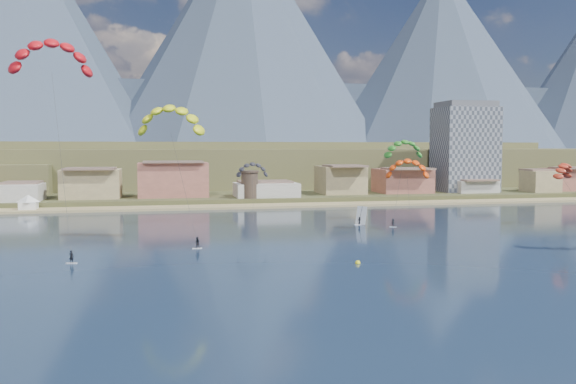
% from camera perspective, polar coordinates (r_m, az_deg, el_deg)
% --- Properties ---
extents(ground, '(2400.00, 2400.00, 0.00)m').
position_cam_1_polar(ground, '(77.41, 4.93, -9.15)').
color(ground, black).
rests_on(ground, ground).
extents(beach, '(2200.00, 12.00, 0.90)m').
position_cam_1_polar(beach, '(180.27, -4.83, -1.38)').
color(beach, tan).
rests_on(beach, ground).
extents(land, '(2200.00, 900.00, 4.00)m').
position_cam_1_polar(land, '(632.70, -9.87, 2.58)').
color(land, brown).
rests_on(land, ground).
extents(foothills, '(940.00, 210.00, 18.00)m').
position_cam_1_polar(foothills, '(307.86, -3.58, 2.61)').
color(foothills, brown).
rests_on(foothills, ground).
extents(mountain_ridge, '(2060.00, 480.00, 400.00)m').
position_cam_1_polar(mountain_ridge, '(905.47, -11.54, 12.59)').
color(mountain_ridge, '#2D384B').
rests_on(mountain_ridge, ground).
extents(town, '(400.00, 24.00, 12.00)m').
position_cam_1_polar(town, '(195.17, -17.17, 1.16)').
color(town, beige).
rests_on(town, ground).
extents(apartment_tower, '(20.00, 16.00, 32.00)m').
position_cam_1_polar(apartment_tower, '(226.80, 16.30, 4.07)').
color(apartment_tower, gray).
rests_on(apartment_tower, ground).
extents(watchtower, '(5.82, 5.82, 8.60)m').
position_cam_1_polar(watchtower, '(188.34, -3.63, 0.74)').
color(watchtower, '#47382D').
rests_on(watchtower, ground).
extents(kitesurfer_red, '(15.02, 18.16, 37.85)m').
position_cam_1_polar(kitesurfer_red, '(112.81, -21.38, 12.16)').
color(kitesurfer_red, silver).
rests_on(kitesurfer_red, ground).
extents(kitesurfer_yellow, '(14.15, 15.04, 27.35)m').
position_cam_1_polar(kitesurfer_yellow, '(117.35, -10.98, 7.04)').
color(kitesurfer_yellow, silver).
rests_on(kitesurfer_yellow, ground).
extents(kitesurfer_green, '(12.63, 13.54, 21.85)m').
position_cam_1_polar(kitesurfer_green, '(149.00, 10.82, 4.20)').
color(kitesurfer_green, silver).
rests_on(kitesurfer_green, ground).
extents(distant_kite_dark, '(8.31, 5.71, 15.92)m').
position_cam_1_polar(distant_kite_dark, '(149.39, -3.39, 2.33)').
color(distant_kite_dark, '#262626').
rests_on(distant_kite_dark, ground).
extents(distant_kite_orange, '(10.31, 7.46, 17.27)m').
position_cam_1_polar(distant_kite_orange, '(131.76, 11.17, 2.47)').
color(distant_kite_orange, '#262626').
rests_on(distant_kite_orange, ground).
extents(distant_kite_red, '(8.24, 7.71, 16.03)m').
position_cam_1_polar(distant_kite_red, '(150.85, 24.45, 2.04)').
color(distant_kite_red, '#262626').
rests_on(distant_kite_red, ground).
extents(windsurfer, '(2.44, 2.66, 4.26)m').
position_cam_1_polar(windsurfer, '(140.56, 6.81, -2.54)').
color(windsurfer, silver).
rests_on(windsurfer, ground).
extents(buoy, '(0.80, 0.80, 0.80)m').
position_cam_1_polar(buoy, '(94.30, 6.58, -6.64)').
color(buoy, '#FFF71A').
rests_on(buoy, ground).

